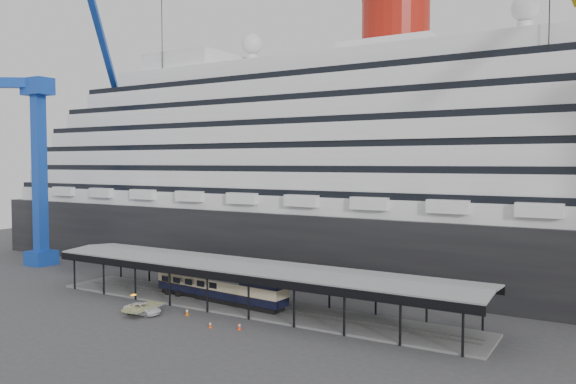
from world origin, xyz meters
name	(u,v)px	position (x,y,z in m)	size (l,w,h in m)	color
ground	(223,318)	(0.00, 0.00, 0.00)	(200.00, 200.00, 0.00)	#37373A
cruise_ship	(346,155)	(0.05, 32.00, 18.35)	(130.00, 30.00, 43.90)	black
platform_canopy	(248,288)	(0.00, 5.00, 2.36)	(56.00, 9.18, 5.30)	slate
crane_blue	(46,146)	(-45.11, 10.62, 19.96)	(22.63, 19.19, 47.60)	#1744B1
port_truck	(143,309)	(-8.67, -3.52, 0.62)	(2.07, 4.48, 1.25)	silver
pullman_carriage	(219,284)	(-4.35, 5.00, 2.34)	(19.54, 4.25, 19.04)	black
traffic_cone_left	(187,312)	(-4.01, -1.32, 0.42)	(0.55, 0.55, 0.85)	#E15F0C
traffic_cone_mid	(210,324)	(1.26, -3.74, 0.36)	(0.47, 0.47, 0.72)	#EF490D
traffic_cone_right	(239,326)	(4.27, -2.74, 0.38)	(0.43, 0.43, 0.77)	#F73B0D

